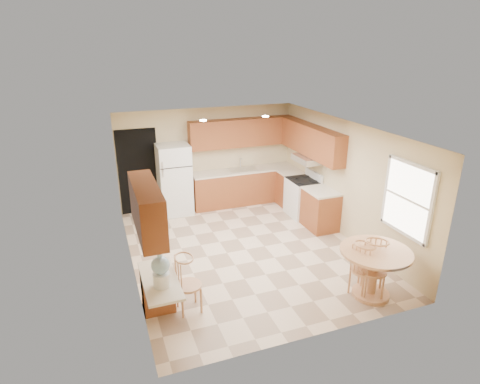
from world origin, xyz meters
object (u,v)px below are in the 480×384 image
object	(u,v)px
chair_table_b	(378,267)
chair_desk	(189,281)
chair_table_a	(367,266)
stove	(303,197)
dining_table	(374,266)
refrigerator	(174,180)
water_crock	(161,271)

from	to	relation	value
chair_table_b	chair_desk	world-z (taller)	chair_table_b
chair_table_a	chair_desk	bearing A→B (deg)	-123.62
chair_table_a	chair_table_b	bearing A→B (deg)	22.47
stove	dining_table	bearing A→B (deg)	-98.83
refrigerator	dining_table	world-z (taller)	refrigerator
refrigerator	chair_table_a	bearing A→B (deg)	-63.98
chair_table_b	chair_desk	bearing A→B (deg)	21.03
chair_table_a	chair_desk	size ratio (longest dim) A/B	0.98
stove	water_crock	bearing A→B (deg)	-142.03
chair_table_a	water_crock	xyz separation A→B (m)	(-3.29, 0.30, 0.44)
refrigerator	water_crock	bearing A→B (deg)	-103.77
water_crock	stove	bearing A→B (deg)	37.97
refrigerator	water_crock	distance (m)	4.41
refrigerator	chair_table_b	distance (m)	5.26
dining_table	chair_desk	world-z (taller)	chair_desk
refrigerator	chair_table_b	xyz separation A→B (m)	(2.35, -4.69, -0.27)
refrigerator	dining_table	size ratio (longest dim) A/B	1.51
chair_table_b	chair_desk	xyz separation A→B (m)	(-2.95, 0.67, -0.02)
stove	dining_table	xyz separation A→B (m)	(-0.52, -3.38, 0.09)
chair_desk	chair_table_b	bearing A→B (deg)	73.26
chair_table_b	stove	bearing A→B (deg)	-64.70
chair_table_a	dining_table	bearing A→B (deg)	57.08
stove	chair_desk	distance (m)	4.46
dining_table	chair_table_b	bearing A→B (deg)	-90.00
chair_table_a	chair_table_b	xyz separation A→B (m)	(0.11, -0.11, 0.03)
dining_table	chair_desk	bearing A→B (deg)	168.89
dining_table	chair_table_a	size ratio (longest dim) A/B	1.23
refrigerator	dining_table	distance (m)	5.17
refrigerator	chair_table_b	size ratio (longest dim) A/B	1.76
stove	chair_desk	world-z (taller)	stove
chair_table_a	chair_table_b	distance (m)	0.17
water_crock	chair_table_b	bearing A→B (deg)	-6.89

